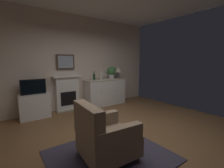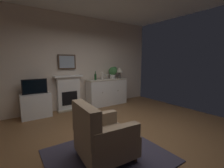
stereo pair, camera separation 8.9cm
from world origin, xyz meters
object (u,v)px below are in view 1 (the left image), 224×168
at_px(wine_bottle, 94,77).
at_px(wine_glass_right, 109,75).
at_px(vase_decorative, 101,76).
at_px(tv_set, 33,87).
at_px(armchair, 104,137).
at_px(fireplace_unit, 67,93).
at_px(table_lamp, 118,71).
at_px(tv_cabinet, 35,106).
at_px(wine_glass_left, 104,76).
at_px(sideboard_cabinet, 106,92).
at_px(wine_glass_center, 106,76).
at_px(potted_plant_small, 112,71).
at_px(framed_picture, 66,62).

bearing_deg(wine_bottle, wine_glass_right, -2.80).
xyz_separation_m(vase_decorative, tv_set, (-2.08, 0.04, -0.19)).
xyz_separation_m(vase_decorative, armchair, (-1.53, -2.56, -0.67)).
bearing_deg(fireplace_unit, table_lamp, -5.43).
distance_m(fireplace_unit, wine_bottle, 1.01).
xyz_separation_m(fireplace_unit, armchair, (-0.42, -2.79, -0.17)).
bearing_deg(tv_cabinet, wine_glass_left, -0.59).
height_order(sideboard_cabinet, table_lamp, table_lamp).
bearing_deg(armchair, wine_glass_right, 54.26).
bearing_deg(armchair, wine_glass_left, 57.34).
distance_m(fireplace_unit, armchair, 2.83).
xyz_separation_m(fireplace_unit, tv_set, (-0.97, -0.19, 0.31)).
bearing_deg(tv_cabinet, wine_glass_right, -0.05).
distance_m(vase_decorative, tv_set, 2.09).
distance_m(wine_glass_center, tv_set, 2.34).
bearing_deg(sideboard_cabinet, armchair, -123.69).
distance_m(wine_glass_right, vase_decorative, 0.37).
height_order(wine_glass_center, armchair, wine_glass_center).
xyz_separation_m(sideboard_cabinet, tv_set, (-2.29, -0.01, 0.40)).
distance_m(fireplace_unit, vase_decorative, 1.23).
bearing_deg(potted_plant_small, wine_glass_left, -171.79).
bearing_deg(potted_plant_small, wine_bottle, -179.68).
bearing_deg(armchair, wine_bottle, 63.73).
bearing_deg(wine_glass_right, fireplace_unit, 173.61).
bearing_deg(vase_decorative, armchair, -120.77).
bearing_deg(wine_glass_center, wine_glass_left, -169.68).
distance_m(framed_picture, tv_set, 1.20).
bearing_deg(framed_picture, vase_decorative, -13.87).
height_order(wine_glass_right, tv_set, wine_glass_right).
relative_size(wine_bottle, wine_glass_center, 1.76).
relative_size(table_lamp, vase_decorative, 1.42).
bearing_deg(tv_cabinet, potted_plant_small, 0.67).
relative_size(sideboard_cabinet, wine_glass_center, 8.90).
height_order(fireplace_unit, wine_glass_center, fireplace_unit).
height_order(table_lamp, armchair, table_lamp).
height_order(wine_glass_center, potted_plant_small, potted_plant_small).
xyz_separation_m(fireplace_unit, tv_cabinet, (-0.97, -0.16, -0.22)).
xyz_separation_m(table_lamp, armchair, (-2.29, -2.61, -0.81)).
relative_size(potted_plant_small, armchair, 0.47).
distance_m(framed_picture, wine_glass_right, 1.56).
height_order(table_lamp, potted_plant_small, potted_plant_small).
height_order(wine_glass_left, wine_glass_right, same).
relative_size(fireplace_unit, framed_picture, 2.00).
bearing_deg(framed_picture, potted_plant_small, -6.26).
height_order(table_lamp, wine_glass_right, table_lamp).
bearing_deg(sideboard_cabinet, wine_glass_center, 17.67).
height_order(vase_decorative, potted_plant_small, potted_plant_small).
relative_size(sideboard_cabinet, tv_cabinet, 1.96).
distance_m(wine_glass_center, vase_decorative, 0.26).
height_order(table_lamp, tv_set, table_lamp).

